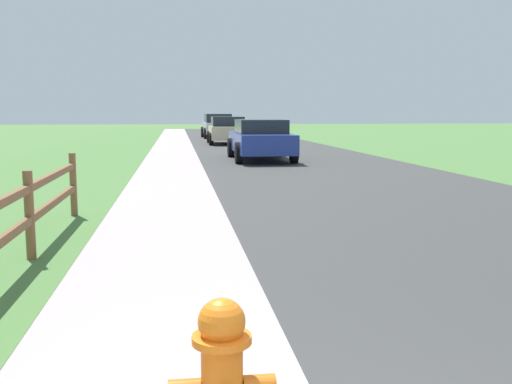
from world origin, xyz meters
TOP-DOWN VIEW (x-y plane):
  - ground_plane at (0.00, 25.00)m, footprint 120.00×120.00m
  - road_asphalt at (3.50, 27.00)m, footprint 7.00×66.00m
  - curb_concrete at (-3.00, 27.00)m, footprint 6.00×66.00m
  - grass_verge at (-4.50, 27.00)m, footprint 5.00×66.00m
  - parked_suv_blue at (2.19, 19.73)m, footprint 2.12×4.96m
  - parked_car_beige at (1.94, 30.70)m, footprint 2.16×4.22m
  - parked_car_silver at (1.98, 38.40)m, footprint 2.21×4.37m

SIDE VIEW (x-z plane):
  - ground_plane at x=0.00m, z-range 0.00..0.00m
  - road_asphalt at x=3.50m, z-range 0.00..0.01m
  - curb_concrete at x=-3.00m, z-range 0.00..0.01m
  - grass_verge at x=-4.50m, z-range 0.00..0.01m
  - parked_suv_blue at x=2.19m, z-range 0.03..1.48m
  - parked_car_beige at x=1.94m, z-range 0.02..1.50m
  - parked_car_silver at x=1.98m, z-range 0.00..1.61m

